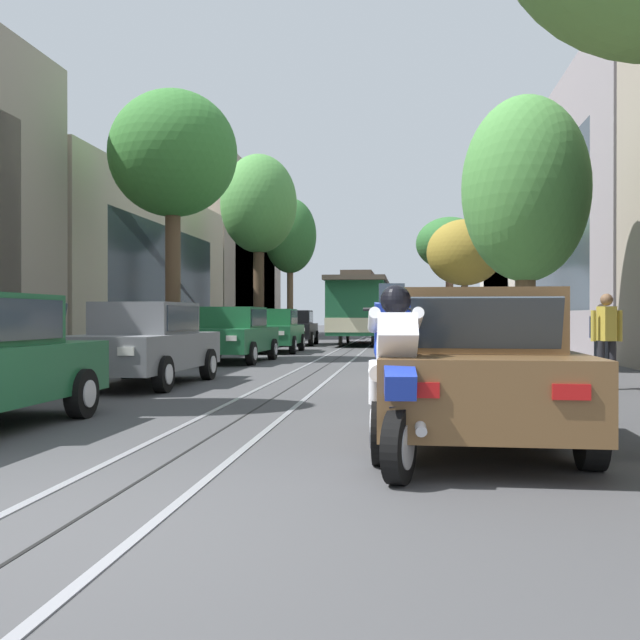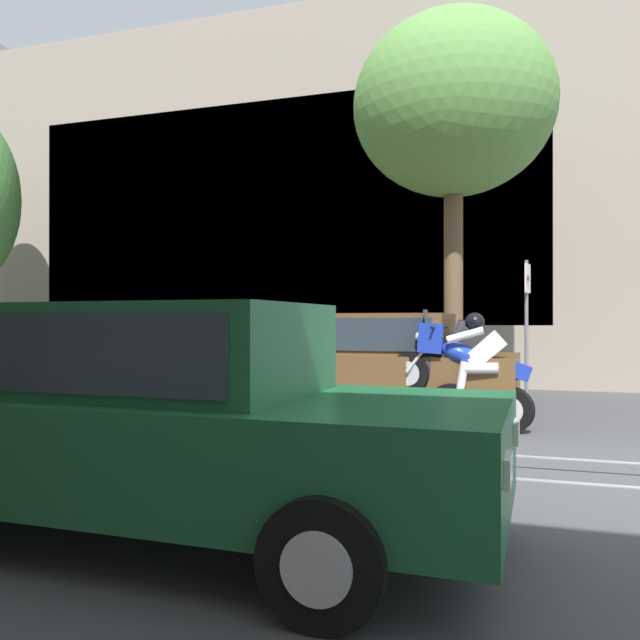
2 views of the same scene
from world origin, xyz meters
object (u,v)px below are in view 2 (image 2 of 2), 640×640
Objects in this scene: parked_car_brown_near_right at (374,365)px; parked_car_beige_second_right at (8,357)px; motorcycle_with_rider at (468,367)px; pedestrian_on_right_pavement at (143,343)px; parked_car_green_near_left at (173,420)px; street_sign_post at (527,316)px; pedestrian_on_left_pavement at (15,342)px; street_tree_kerb_right_near at (453,107)px.

parked_car_brown_near_right is 0.99× the size of parked_car_beige_second_right.
pedestrian_on_right_pavement reaches higher than motorcycle_with_rider.
motorcycle_with_rider is (4.96, -1.50, 0.06)m from parked_car_green_near_left.
street_sign_post is at bearing -54.34° from parked_car_brown_near_right.
parked_car_brown_near_right is 2.72× the size of pedestrian_on_left_pavement.
pedestrian_on_right_pavement is (3.67, 7.49, 0.12)m from motorcycle_with_rider.
pedestrian_on_left_pavement is at bearing 42.49° from parked_car_beige_second_right.
street_tree_kerb_right_near reaches higher than parked_car_brown_near_right.
pedestrian_on_right_pavement is (8.63, 5.98, 0.18)m from parked_car_green_near_left.
motorcycle_with_rider is at bearing 163.07° from street_sign_post.
street_tree_kerb_right_near is at bearing -101.01° from pedestrian_on_left_pavement.
parked_car_brown_near_right is 2.54× the size of pedestrian_on_right_pavement.
parked_car_beige_second_right is 3.03m from pedestrian_on_right_pavement.
motorcycle_with_rider is at bearing -16.87° from parked_car_green_near_left.
motorcycle_with_rider is (-2.47, -0.48, -4.31)m from street_tree_kerb_right_near.
parked_car_beige_second_right is 8.56m from motorcycle_with_rider.
parked_car_beige_second_right is (5.78, 7.01, 0.00)m from parked_car_green_near_left.
street_tree_kerb_right_near is 4.20× the size of pedestrian_on_left_pavement.
pedestrian_on_left_pavement is at bearing 69.66° from parked_car_brown_near_right.
pedestrian_on_left_pavement is (3.91, 3.58, 0.11)m from parked_car_beige_second_right.
street_sign_post is at bearing -93.92° from street_tree_kerb_right_near.
parked_car_green_near_left is 2.72× the size of pedestrian_on_left_pavement.
pedestrian_on_right_pavement is (2.85, -1.03, 0.18)m from parked_car_beige_second_right.
motorcycle_with_rider is at bearing -169.05° from street_tree_kerb_right_near.
pedestrian_on_left_pavement is 13.06m from street_sign_post.
pedestrian_on_right_pavement is (2.87, 6.00, 0.18)m from parked_car_brown_near_right.
pedestrian_on_left_pavement is at bearing 68.63° from motorcycle_with_rider.
parked_car_green_near_left is 1.77× the size of street_sign_post.
motorcycle_with_rider is 0.77× the size of street_sign_post.
parked_car_beige_second_right is at bearing 160.11° from pedestrian_on_right_pavement.
parked_car_green_near_left is at bearing -132.46° from pedestrian_on_left_pavement.
parked_car_brown_near_right is at bearing -110.34° from pedestrian_on_left_pavement.
parked_car_brown_near_right is 0.65× the size of street_tree_kerb_right_near.
pedestrian_on_left_pavement reaches higher than parked_car_brown_near_right.
street_tree_kerb_right_near is at bearing -7.85° from parked_car_green_near_left.
parked_car_brown_near_right is at bearing -90.18° from parked_car_beige_second_right.
street_sign_post is (-1.28, -8.22, 0.57)m from pedestrian_on_right_pavement.
motorcycle_with_rider is (-0.80, -1.49, 0.06)m from parked_car_brown_near_right.
pedestrian_on_left_pavement is (3.93, 10.61, 0.11)m from parked_car_brown_near_right.
parked_car_brown_near_right is 4.78m from street_tree_kerb_right_near.
motorcycle_with_rider is 1.19× the size of pedestrian_on_left_pavement.
parked_car_brown_near_right is 11.32m from pedestrian_on_left_pavement.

